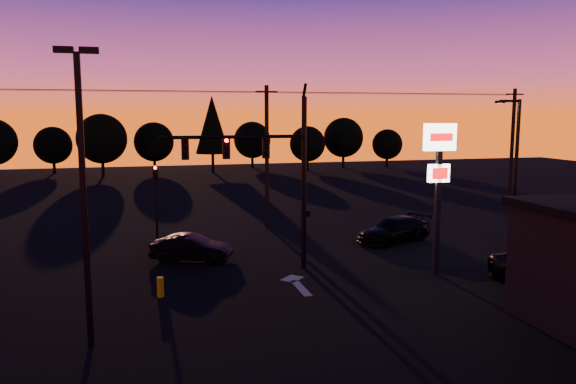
{
  "coord_description": "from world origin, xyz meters",
  "views": [
    {
      "loc": [
        -5.83,
        -20.73,
        7.2
      ],
      "look_at": [
        1.0,
        5.0,
        3.5
      ],
      "focal_mm": 35.0,
      "sensor_mm": 36.0,
      "label": 1
    }
  ],
  "objects_px": {
    "car_right": "(394,230)",
    "suv_parked": "(539,274)",
    "traffic_signal_mast": "(270,164)",
    "pylon_sign": "(439,166)",
    "secondary_signal": "(156,192)",
    "bollard": "(160,287)",
    "car_mid": "(191,248)",
    "streetlight": "(515,166)",
    "parking_lot_light": "(83,179)"
  },
  "relations": [
    {
      "from": "streetlight",
      "to": "car_right",
      "type": "bearing_deg",
      "value": 157.8
    },
    {
      "from": "parking_lot_light",
      "to": "traffic_signal_mast",
      "type": "bearing_deg",
      "value": 43.37
    },
    {
      "from": "secondary_signal",
      "to": "bollard",
      "type": "xyz_separation_m",
      "value": [
        -0.21,
        -10.13,
        -2.46
      ]
    },
    {
      "from": "pylon_sign",
      "to": "suv_parked",
      "type": "bearing_deg",
      "value": -50.95
    },
    {
      "from": "secondary_signal",
      "to": "car_right",
      "type": "distance_m",
      "value": 13.67
    },
    {
      "from": "car_right",
      "to": "bollard",
      "type": "bearing_deg",
      "value": -86.41
    },
    {
      "from": "pylon_sign",
      "to": "car_mid",
      "type": "xyz_separation_m",
      "value": [
        -10.52,
        5.09,
        -4.26
      ]
    },
    {
      "from": "secondary_signal",
      "to": "car_right",
      "type": "xyz_separation_m",
      "value": [
        13.02,
        -3.58,
        -2.17
      ]
    },
    {
      "from": "parking_lot_light",
      "to": "suv_parked",
      "type": "bearing_deg",
      "value": 3.56
    },
    {
      "from": "car_right",
      "to": "suv_parked",
      "type": "distance_m",
      "value": 9.99
    },
    {
      "from": "parking_lot_light",
      "to": "pylon_sign",
      "type": "xyz_separation_m",
      "value": [
        14.5,
        4.5,
        -0.36
      ]
    },
    {
      "from": "pylon_sign",
      "to": "car_right",
      "type": "distance_m",
      "value": 7.74
    },
    {
      "from": "secondary_signal",
      "to": "suv_parked",
      "type": "relative_size",
      "value": 0.84
    },
    {
      "from": "parking_lot_light",
      "to": "pylon_sign",
      "type": "height_order",
      "value": "parking_lot_light"
    },
    {
      "from": "bollard",
      "to": "suv_parked",
      "type": "xyz_separation_m",
      "value": [
        14.99,
        -3.28,
        0.32
      ]
    },
    {
      "from": "traffic_signal_mast",
      "to": "secondary_signal",
      "type": "distance_m",
      "value": 9.19
    },
    {
      "from": "parking_lot_light",
      "to": "car_right",
      "type": "bearing_deg",
      "value": 35.1
    },
    {
      "from": "secondary_signal",
      "to": "car_mid",
      "type": "xyz_separation_m",
      "value": [
        1.48,
        -4.89,
        -2.21
      ]
    },
    {
      "from": "traffic_signal_mast",
      "to": "suv_parked",
      "type": "distance_m",
      "value": 12.26
    },
    {
      "from": "secondary_signal",
      "to": "parking_lot_light",
      "type": "xyz_separation_m",
      "value": [
        -2.5,
        -14.49,
        2.41
      ]
    },
    {
      "from": "pylon_sign",
      "to": "car_right",
      "type": "bearing_deg",
      "value": 80.98
    },
    {
      "from": "secondary_signal",
      "to": "pylon_sign",
      "type": "bearing_deg",
      "value": -39.77
    },
    {
      "from": "pylon_sign",
      "to": "car_mid",
      "type": "bearing_deg",
      "value": 154.16
    },
    {
      "from": "traffic_signal_mast",
      "to": "pylon_sign",
      "type": "bearing_deg",
      "value": -19.36
    },
    {
      "from": "streetlight",
      "to": "car_mid",
      "type": "xyz_separation_m",
      "value": [
        -17.43,
        1.09,
        -3.77
      ]
    },
    {
      "from": "bollard",
      "to": "car_right",
      "type": "height_order",
      "value": "car_right"
    },
    {
      "from": "secondary_signal",
      "to": "suv_parked",
      "type": "bearing_deg",
      "value": -42.22
    },
    {
      "from": "car_right",
      "to": "car_mid",
      "type": "bearing_deg",
      "value": -106.27
    },
    {
      "from": "car_right",
      "to": "streetlight",
      "type": "bearing_deg",
      "value": 45.03
    },
    {
      "from": "secondary_signal",
      "to": "pylon_sign",
      "type": "relative_size",
      "value": 0.64
    },
    {
      "from": "bollard",
      "to": "suv_parked",
      "type": "distance_m",
      "value": 15.34
    },
    {
      "from": "streetlight",
      "to": "car_right",
      "type": "relative_size",
      "value": 1.67
    },
    {
      "from": "bollard",
      "to": "suv_parked",
      "type": "bearing_deg",
      "value": -12.34
    },
    {
      "from": "parking_lot_light",
      "to": "bollard",
      "type": "bearing_deg",
      "value": 62.25
    },
    {
      "from": "traffic_signal_mast",
      "to": "car_mid",
      "type": "xyz_separation_m",
      "value": [
        -3.42,
        2.6,
        -4.28
      ]
    },
    {
      "from": "parking_lot_light",
      "to": "car_mid",
      "type": "xyz_separation_m",
      "value": [
        3.98,
        9.59,
        -4.62
      ]
    },
    {
      "from": "streetlight",
      "to": "car_mid",
      "type": "height_order",
      "value": "streetlight"
    },
    {
      "from": "bollard",
      "to": "car_right",
      "type": "relative_size",
      "value": 0.17
    },
    {
      "from": "secondary_signal",
      "to": "streetlight",
      "type": "relative_size",
      "value": 0.54
    },
    {
      "from": "bollard",
      "to": "suv_parked",
      "type": "height_order",
      "value": "suv_parked"
    },
    {
      "from": "traffic_signal_mast",
      "to": "bollard",
      "type": "relative_size",
      "value": 10.71
    },
    {
      "from": "parking_lot_light",
      "to": "suv_parked",
      "type": "xyz_separation_m",
      "value": [
        17.28,
        1.08,
        -4.55
      ]
    },
    {
      "from": "bollard",
      "to": "traffic_signal_mast",
      "type": "bearing_deg",
      "value": 27.31
    },
    {
      "from": "secondary_signal",
      "to": "car_right",
      "type": "height_order",
      "value": "secondary_signal"
    },
    {
      "from": "streetlight",
      "to": "pylon_sign",
      "type": "bearing_deg",
      "value": -149.92
    },
    {
      "from": "traffic_signal_mast",
      "to": "streetlight",
      "type": "bearing_deg",
      "value": 6.14
    },
    {
      "from": "streetlight",
      "to": "car_mid",
      "type": "bearing_deg",
      "value": 176.42
    },
    {
      "from": "car_mid",
      "to": "car_right",
      "type": "distance_m",
      "value": 11.61
    },
    {
      "from": "bollard",
      "to": "secondary_signal",
      "type": "bearing_deg",
      "value": 88.82
    },
    {
      "from": "car_right",
      "to": "traffic_signal_mast",
      "type": "bearing_deg",
      "value": -87.03
    }
  ]
}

